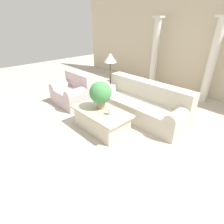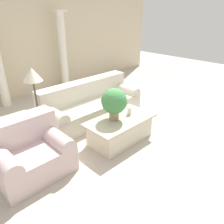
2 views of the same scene
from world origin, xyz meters
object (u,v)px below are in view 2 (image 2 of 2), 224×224
Objects in this scene: sofa_long at (91,104)px; loveseat at (29,152)px; coffee_table at (120,129)px; potted_plant at (114,102)px; floor_lamp at (33,79)px.

sofa_long is 2.03m from loveseat.
coffee_table is 2.21× the size of potted_plant.
coffee_table is (1.65, -0.38, -0.11)m from loveseat.
floor_lamp is at bearing 176.10° from sofa_long.
potted_plant is (1.56, -0.30, 0.47)m from loveseat.
sofa_long is at bearing 73.67° from potted_plant.
loveseat reaches higher than coffee_table.
coffee_table is 0.60m from potted_plant.
potted_plant reaches higher than sofa_long.
floor_lamp reaches higher than coffee_table.
coffee_table is at bearing -50.59° from floor_lamp.
floor_lamp is (-1.25, 0.09, 0.87)m from sofa_long.
potted_plant is at bearing 139.76° from coffee_table.
coffee_table is at bearing -101.06° from sofa_long.
floor_lamp is (0.63, 0.87, 0.85)m from loveseat.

